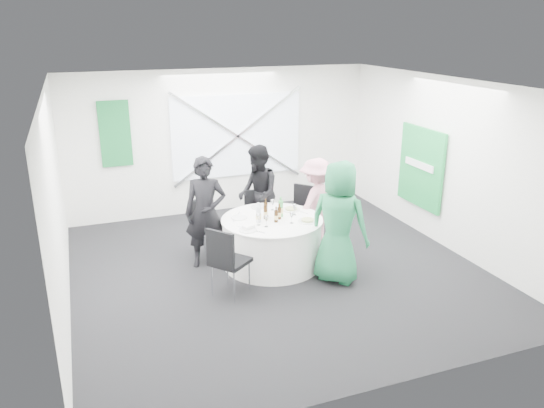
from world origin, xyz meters
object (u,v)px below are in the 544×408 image
object	(u,v)px
person_woman_green	(339,223)
chair_back	(257,212)
chair_back_right	(302,209)
person_man_back_left	(206,213)
person_man_back	(258,194)
chair_back_left	(203,223)
green_water_bottle	(281,209)
chair_front_left	(226,257)
banquet_table	(272,242)
chair_front_right	(339,240)
clear_water_bottle	(259,215)
person_woman_pink	(316,203)

from	to	relation	value
person_woman_green	chair_back	bearing A→B (deg)	-22.47
chair_back_right	person_man_back_left	distance (m)	1.84
person_man_back	person_woman_green	size ratio (longest dim) A/B	0.93
chair_back_left	person_woman_green	bearing A→B (deg)	-94.24
chair_back	chair_back_right	world-z (taller)	chair_back_right
chair_back	chair_back_right	distance (m)	0.78
person_woman_green	green_water_bottle	distance (m)	1.04
chair_front_left	person_man_back	bearing A→B (deg)	-69.65
banquet_table	chair_front_right	world-z (taller)	chair_front_right
green_water_bottle	clear_water_bottle	bearing A→B (deg)	-163.52
chair_back	clear_water_bottle	xyz separation A→B (m)	(-0.35, -1.10, 0.37)
chair_front_left	clear_water_bottle	bearing A→B (deg)	-84.35
banquet_table	chair_front_left	world-z (taller)	chair_front_left
chair_back	green_water_bottle	distance (m)	1.05
banquet_table	person_woman_green	xyz separation A→B (m)	(0.71, -0.83, 0.52)
chair_back_right	clear_water_bottle	xyz separation A→B (m)	(-1.06, -0.79, 0.31)
chair_back_left	person_man_back_left	xyz separation A→B (m)	(-0.06, -0.45, 0.33)
chair_back	chair_front_right	xyz separation A→B (m)	(0.77, -1.59, -0.02)
person_man_back	clear_water_bottle	bearing A→B (deg)	-11.28
banquet_table	clear_water_bottle	bearing A→B (deg)	-164.31
banquet_table	person_man_back	bearing A→B (deg)	82.65
chair_front_right	chair_front_left	distance (m)	1.84
chair_back_left	person_man_back_left	size ratio (longest dim) A/B	0.53
chair_back_right	chair_back_left	bearing A→B (deg)	-133.20
chair_front_right	clear_water_bottle	distance (m)	1.28
chair_front_right	person_man_back	size ratio (longest dim) A/B	0.51
chair_back_left	clear_water_bottle	xyz separation A→B (m)	(0.66, -0.84, 0.34)
person_woman_green	chair_front_left	bearing A→B (deg)	47.19
person_man_back_left	person_woman_green	xyz separation A→B (m)	(1.66, -1.16, 0.04)
person_woman_pink	person_woman_green	world-z (taller)	person_woman_green
chair_back_right	chair_front_left	distance (m)	2.31
person_man_back_left	person_woman_pink	xyz separation A→B (m)	(1.90, 0.12, -0.11)
chair_back_left	chair_front_right	size ratio (longest dim) A/B	1.09
chair_back_left	chair_front_left	size ratio (longest dim) A/B	0.91
chair_back	chair_back_left	distance (m)	1.04
chair_back	person_woman_pink	bearing A→B (deg)	-28.96
chair_back_right	person_man_back	distance (m)	0.80
person_woman_pink	person_woman_green	size ratio (longest dim) A/B	0.84
chair_back_right	green_water_bottle	world-z (taller)	green_water_bottle
chair_back_left	chair_front_left	xyz separation A→B (m)	(-0.05, -1.54, 0.06)
person_man_back	green_water_bottle	world-z (taller)	person_man_back
chair_back_left	chair_front_right	bearing A→B (deg)	-86.05
chair_back	green_water_bottle	size ratio (longest dim) A/B	2.79
person_man_back_left	chair_back_right	bearing A→B (deg)	31.61
clear_water_bottle	chair_front_left	bearing A→B (deg)	-135.66
banquet_table	chair_back_right	xyz separation A→B (m)	(0.82, 0.73, 0.19)
person_woman_pink	clear_water_bottle	size ratio (longest dim) A/B	4.87
person_man_back	clear_water_bottle	distance (m)	1.18
green_water_bottle	chair_back	bearing A→B (deg)	93.38
chair_front_right	person_woman_green	bearing A→B (deg)	1.40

